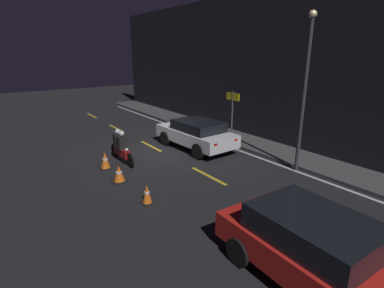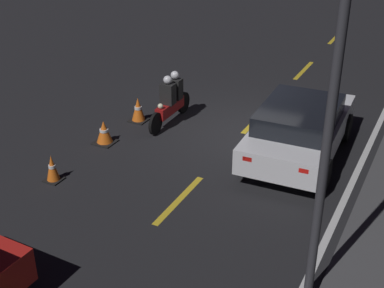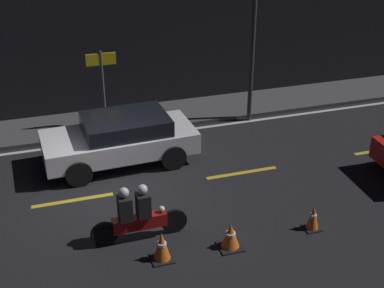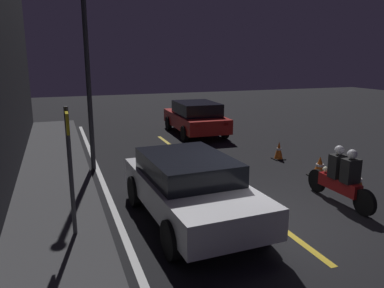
{
  "view_description": "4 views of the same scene",
  "coord_description": "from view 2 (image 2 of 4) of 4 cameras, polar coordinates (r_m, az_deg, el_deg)",
  "views": [
    {
      "loc": [
        11.5,
        -6.47,
        4.41
      ],
      "look_at": [
        2.13,
        0.23,
        0.85
      ],
      "focal_mm": 28.0,
      "sensor_mm": 36.0,
      "label": 1
    },
    {
      "loc": [
        11.66,
        4.43,
        6.04
      ],
      "look_at": [
        2.42,
        -0.25,
        0.74
      ],
      "focal_mm": 50.0,
      "sensor_mm": 36.0,
      "label": 2
    },
    {
      "loc": [
        -1.55,
        -11.49,
        7.23
      ],
      "look_at": [
        2.14,
        0.16,
        1.0
      ],
      "focal_mm": 50.0,
      "sensor_mm": 36.0,
      "label": 3
    },
    {
      "loc": [
        -6.36,
        4.07,
        3.35
      ],
      "look_at": [
        4.33,
        0.18,
        0.7
      ],
      "focal_mm": 35.0,
      "sensor_mm": 36.0,
      "label": 4
    }
  ],
  "objects": [
    {
      "name": "lane_solid_kerb",
      "position": [
        13.2,
        17.78,
        -1.53
      ],
      "size": [
        25.2,
        0.14,
        0.01
      ],
      "color": "silver",
      "rests_on": "ground"
    },
    {
      "name": "lane_dash_a",
      "position": [
        22.92,
        15.03,
        10.9
      ],
      "size": [
        2.0,
        0.14,
        0.01
      ],
      "color": "gold",
      "rests_on": "ground"
    },
    {
      "name": "traffic_cone_mid",
      "position": [
        13.38,
        -9.36,
        1.25
      ],
      "size": [
        0.52,
        0.52,
        0.59
      ],
      "color": "black",
      "rests_on": "ground"
    },
    {
      "name": "motorcycle",
      "position": [
        14.21,
        -2.27,
        4.74
      ],
      "size": [
        2.15,
        0.37,
        1.36
      ],
      "rotation": [
        0.0,
        0.0,
        0.01
      ],
      "color": "black",
      "rests_on": "ground"
    },
    {
      "name": "traffic_cone_near",
      "position": [
        14.46,
        -5.76,
        3.67
      ],
      "size": [
        0.47,
        0.47,
        0.67
      ],
      "color": "black",
      "rests_on": "ground"
    },
    {
      "name": "traffic_cone_far",
      "position": [
        11.97,
        -14.68,
        -2.54
      ],
      "size": [
        0.37,
        0.37,
        0.61
      ],
      "color": "black",
      "rests_on": "ground"
    },
    {
      "name": "sedan_white",
      "position": [
        12.62,
        11.41,
        1.74
      ],
      "size": [
        4.2,
        2.08,
        1.36
      ],
      "rotation": [
        0.0,
        0.0,
        3.18
      ],
      "color": "silver",
      "rests_on": "ground"
    },
    {
      "name": "street_lamp",
      "position": [
        7.31,
        14.65,
        3.63
      ],
      "size": [
        0.28,
        0.28,
        5.76
      ],
      "color": "#333338",
      "rests_on": "ground"
    },
    {
      "name": "lane_dash_d",
      "position": [
        11.07,
        -1.37,
        -5.95
      ],
      "size": [
        2.0,
        0.14,
        0.01
      ],
      "color": "gold",
      "rests_on": "ground"
    },
    {
      "name": "lane_dash_c",
      "position": [
        14.71,
        6.92,
        2.65
      ],
      "size": [
        2.0,
        0.14,
        0.01
      ],
      "color": "gold",
      "rests_on": "ground"
    },
    {
      "name": "lane_dash_b",
      "position": [
        18.72,
        11.83,
        7.7
      ],
      "size": [
        2.0,
        0.14,
        0.01
      ],
      "color": "gold",
      "rests_on": "ground"
    },
    {
      "name": "ground_plane",
      "position": [
        13.86,
        5.46,
        1.12
      ],
      "size": [
        56.0,
        56.0,
        0.0
      ],
      "primitive_type": "plane",
      "color": "black"
    }
  ]
}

